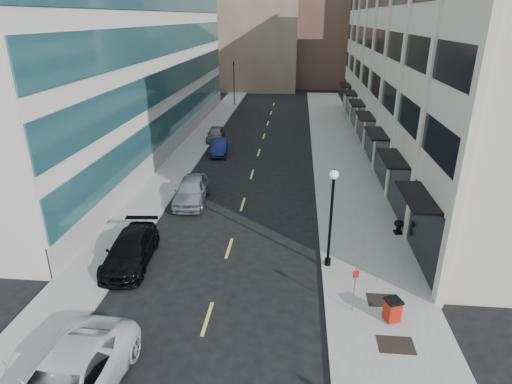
% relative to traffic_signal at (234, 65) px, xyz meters
% --- Properties ---
extents(ground, '(160.00, 160.00, 0.00)m').
position_rel_traffic_signal_xyz_m(ground, '(5.50, -48.00, -5.72)').
color(ground, black).
rests_on(ground, ground).
extents(sidewalk_right, '(5.00, 80.00, 0.15)m').
position_rel_traffic_signal_xyz_m(sidewalk_right, '(13.00, -28.00, -5.64)').
color(sidewalk_right, gray).
rests_on(sidewalk_right, ground).
extents(sidewalk_left, '(3.00, 80.00, 0.15)m').
position_rel_traffic_signal_xyz_m(sidewalk_left, '(-1.00, -28.00, -5.64)').
color(sidewalk_left, gray).
rests_on(sidewalk_left, ground).
extents(building_right, '(15.30, 46.50, 18.25)m').
position_rel_traffic_signal_xyz_m(building_right, '(22.44, -21.01, 3.28)').
color(building_right, beige).
rests_on(building_right, ground).
extents(building_left, '(16.14, 46.00, 20.00)m').
position_rel_traffic_signal_xyz_m(building_left, '(-10.45, -21.00, 4.27)').
color(building_left, beige).
rests_on(building_left, ground).
extents(skyline_tan_near, '(14.00, 18.00, 28.00)m').
position_rel_traffic_signal_xyz_m(skyline_tan_near, '(1.50, 20.00, 8.28)').
color(skyline_tan_near, '#8F7C5D').
rests_on(skyline_tan_near, ground).
extents(skyline_tan_far, '(12.00, 14.00, 22.00)m').
position_rel_traffic_signal_xyz_m(skyline_tan_far, '(-8.50, 30.00, 5.28)').
color(skyline_tan_far, '#8F7C5D').
rests_on(skyline_tan_far, ground).
extents(skyline_stone, '(10.00, 14.00, 20.00)m').
position_rel_traffic_signal_xyz_m(skyline_stone, '(23.50, 18.00, 4.28)').
color(skyline_stone, beige).
rests_on(skyline_stone, ground).
extents(grate_mid, '(1.40, 1.00, 0.01)m').
position_rel_traffic_signal_xyz_m(grate_mid, '(13.10, -47.00, -5.56)').
color(grate_mid, black).
rests_on(grate_mid, sidewalk_right).
extents(grate_far, '(1.40, 1.00, 0.01)m').
position_rel_traffic_signal_xyz_m(grate_far, '(13.10, -44.20, -5.56)').
color(grate_far, black).
rests_on(grate_far, sidewalk_right).
extents(road_centerline, '(0.15, 68.20, 0.01)m').
position_rel_traffic_signal_xyz_m(road_centerline, '(5.50, -31.00, -5.71)').
color(road_centerline, '#D8CC4C').
rests_on(road_centerline, ground).
extents(traffic_signal, '(0.66, 0.66, 6.98)m').
position_rel_traffic_signal_xyz_m(traffic_signal, '(0.00, 0.00, 0.00)').
color(traffic_signal, black).
rests_on(traffic_signal, ground).
extents(car_black_pickup, '(2.57, 5.42, 1.53)m').
position_rel_traffic_signal_xyz_m(car_black_pickup, '(0.70, -42.00, -4.95)').
color(car_black_pickup, black).
rests_on(car_black_pickup, ground).
extents(car_silver_sedan, '(2.42, 5.20, 1.72)m').
position_rel_traffic_signal_xyz_m(car_silver_sedan, '(1.96, -34.00, -4.86)').
color(car_silver_sedan, '#95979D').
rests_on(car_silver_sedan, ground).
extents(car_blue_sedan, '(1.90, 4.22, 1.35)m').
position_rel_traffic_signal_xyz_m(car_blue_sedan, '(1.88, -22.73, -5.05)').
color(car_blue_sedan, '#141C4E').
rests_on(car_blue_sedan, ground).
extents(car_grey_sedan, '(1.97, 4.27, 1.42)m').
position_rel_traffic_signal_xyz_m(car_grey_sedan, '(0.70, -18.26, -5.01)').
color(car_grey_sedan, slate).
rests_on(car_grey_sedan, ground).
extents(trash_bin, '(0.81, 0.81, 1.02)m').
position_rel_traffic_signal_xyz_m(trash_bin, '(13.19, -45.52, -5.02)').
color(trash_bin, '#A4190A').
rests_on(trash_bin, sidewalk_right).
extents(lamppost, '(0.43, 0.43, 5.23)m').
position_rel_traffic_signal_xyz_m(lamppost, '(10.80, -41.44, -2.50)').
color(lamppost, black).
rests_on(lamppost, sidewalk_right).
extents(sign_post, '(0.25, 0.09, 2.13)m').
position_rel_traffic_signal_xyz_m(sign_post, '(11.65, -45.01, -4.17)').
color(sign_post, slate).
rests_on(sign_post, sidewalk_right).
extents(urn_planter, '(0.60, 0.60, 0.83)m').
position_rel_traffic_signal_xyz_m(urn_planter, '(15.10, -37.59, -5.07)').
color(urn_planter, black).
rests_on(urn_planter, sidewalk_right).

